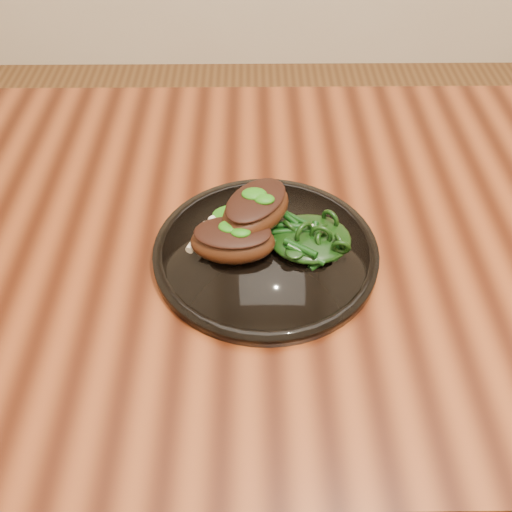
% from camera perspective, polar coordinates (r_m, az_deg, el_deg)
% --- Properties ---
extents(desk, '(1.60, 0.80, 0.75)m').
position_cam_1_polar(desk, '(0.92, 18.70, -0.84)').
color(desk, '#341106').
rests_on(desk, ground).
extents(plate, '(0.30, 0.30, 0.02)m').
position_cam_1_polar(plate, '(0.77, 0.97, 0.44)').
color(plate, black).
rests_on(plate, desk).
extents(lamb_chop_front, '(0.12, 0.08, 0.05)m').
position_cam_1_polar(lamb_chop_front, '(0.74, -2.38, 1.61)').
color(lamb_chop_front, '#3C1A0B').
rests_on(lamb_chop_front, plate).
extents(lamb_chop_back, '(0.13, 0.14, 0.05)m').
position_cam_1_polar(lamb_chop_back, '(0.75, -0.06, 4.78)').
color(lamb_chop_back, '#3C1A0B').
rests_on(lamb_chop_back, plate).
extents(herb_smear, '(0.07, 0.05, 0.00)m').
position_cam_1_polar(herb_smear, '(0.81, -1.80, 4.13)').
color(herb_smear, '#124F08').
rests_on(herb_smear, plate).
extents(greens_heap, '(0.11, 0.10, 0.04)m').
position_cam_1_polar(greens_heap, '(0.75, 5.48, 2.15)').
color(greens_heap, black).
rests_on(greens_heap, plate).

